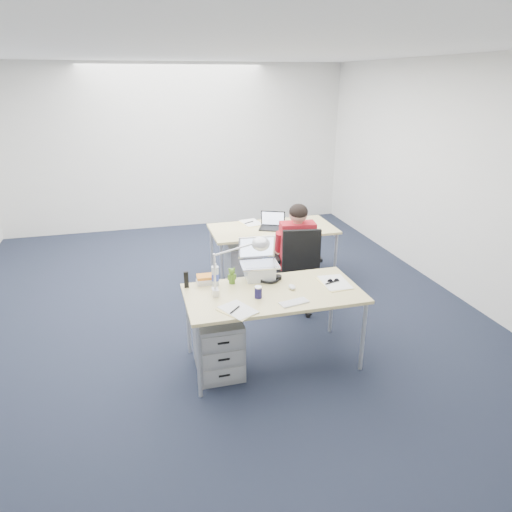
# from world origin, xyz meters

# --- Properties ---
(floor) EXTENTS (7.00, 7.00, 0.00)m
(floor) POSITION_xyz_m (0.00, 0.00, 0.00)
(floor) COLOR black
(floor) RESTS_ON ground
(room) EXTENTS (6.02, 7.02, 2.80)m
(room) POSITION_xyz_m (0.00, 0.00, 1.71)
(room) COLOR silver
(room) RESTS_ON ground
(desk_near) EXTENTS (1.60, 0.80, 0.73)m
(desk_near) POSITION_xyz_m (0.37, -1.08, 0.68)
(desk_near) COLOR #CCBA76
(desk_near) RESTS_ON ground
(desk_far) EXTENTS (1.60, 0.80, 0.73)m
(desk_far) POSITION_xyz_m (0.92, 0.75, 0.68)
(desk_far) COLOR #CCBA76
(desk_far) RESTS_ON ground
(office_chair) EXTENTS (0.74, 0.74, 1.03)m
(office_chair) POSITION_xyz_m (0.96, -0.11, 0.29)
(office_chair) COLOR black
(office_chair) RESTS_ON ground
(seated_person) EXTENTS (0.42, 0.72, 1.24)m
(seated_person) POSITION_xyz_m (0.98, 0.07, 0.62)
(seated_person) COLOR #AF1923
(seated_person) RESTS_ON ground
(drawer_pedestal_near) EXTENTS (0.40, 0.50, 0.55)m
(drawer_pedestal_near) POSITION_xyz_m (-0.16, -1.10, 0.28)
(drawer_pedestal_near) COLOR gray
(drawer_pedestal_near) RESTS_ON ground
(drawer_pedestal_far) EXTENTS (0.40, 0.50, 0.55)m
(drawer_pedestal_far) POSITION_xyz_m (0.51, 0.75, 0.28)
(drawer_pedestal_far) COLOR gray
(drawer_pedestal_far) RESTS_ON ground
(silver_laptop) EXTENTS (0.38, 0.31, 0.38)m
(silver_laptop) POSITION_xyz_m (0.33, -0.74, 0.92)
(silver_laptop) COLOR silver
(silver_laptop) RESTS_ON desk_near
(wireless_keyboard) EXTENTS (0.27, 0.15, 0.01)m
(wireless_keyboard) POSITION_xyz_m (0.47, -1.33, 0.74)
(wireless_keyboard) COLOR white
(wireless_keyboard) RESTS_ON desk_near
(computer_mouse) EXTENTS (0.06, 0.10, 0.04)m
(computer_mouse) POSITION_xyz_m (0.55, -1.05, 0.75)
(computer_mouse) COLOR white
(computer_mouse) RESTS_ON desk_near
(headphones) EXTENTS (0.26, 0.21, 0.04)m
(headphones) POSITION_xyz_m (0.40, -0.82, 0.75)
(headphones) COLOR black
(headphones) RESTS_ON desk_near
(can_koozie) EXTENTS (0.07, 0.07, 0.11)m
(can_koozie) POSITION_xyz_m (0.20, -1.15, 0.78)
(can_koozie) COLOR #1A1646
(can_koozie) RESTS_ON desk_near
(water_bottle) EXTENTS (0.08, 0.08, 0.22)m
(water_bottle) POSITION_xyz_m (-0.12, -0.80, 0.84)
(water_bottle) COLOR silver
(water_bottle) RESTS_ON desk_near
(bear_figurine) EXTENTS (0.09, 0.08, 0.16)m
(bear_figurine) POSITION_xyz_m (0.04, -0.79, 0.81)
(bear_figurine) COLOR #366B1C
(bear_figurine) RESTS_ON desk_near
(book_stack) EXTENTS (0.21, 0.18, 0.08)m
(book_stack) POSITION_xyz_m (-0.19, -0.73, 0.77)
(book_stack) COLOR silver
(book_stack) RESTS_ON desk_near
(cordless_phone) EXTENTS (0.04, 0.03, 0.16)m
(cordless_phone) POSITION_xyz_m (-0.38, -0.77, 0.81)
(cordless_phone) COLOR black
(cordless_phone) RESTS_ON desk_near
(papers_left) EXTENTS (0.34, 0.37, 0.01)m
(papers_left) POSITION_xyz_m (-0.03, -1.35, 0.74)
(papers_left) COLOR #FFEA93
(papers_left) RESTS_ON desk_near
(papers_right) EXTENTS (0.24, 0.34, 0.01)m
(papers_right) POSITION_xyz_m (0.98, -1.05, 0.74)
(papers_right) COLOR #FFEA93
(papers_right) RESTS_ON desk_near
(sunglasses) EXTENTS (0.12, 0.07, 0.03)m
(sunglasses) POSITION_xyz_m (0.97, -1.03, 0.74)
(sunglasses) COLOR black
(sunglasses) RESTS_ON desk_near
(desk_lamp) EXTENTS (0.50, 0.35, 0.54)m
(desk_lamp) POSITION_xyz_m (0.01, -1.01, 1.00)
(desk_lamp) COLOR silver
(desk_lamp) RESTS_ON desk_near
(dark_laptop) EXTENTS (0.41, 0.41, 0.23)m
(dark_laptop) POSITION_xyz_m (0.89, 0.70, 0.84)
(dark_laptop) COLOR black
(dark_laptop) RESTS_ON desk_far
(far_cup) EXTENTS (0.07, 0.07, 0.10)m
(far_cup) POSITION_xyz_m (1.11, 1.00, 0.78)
(far_cup) COLOR white
(far_cup) RESTS_ON desk_far
(far_papers) EXTENTS (0.28, 0.36, 0.01)m
(far_papers) POSITION_xyz_m (0.69, 1.00, 0.73)
(far_papers) COLOR white
(far_papers) RESTS_ON desk_far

